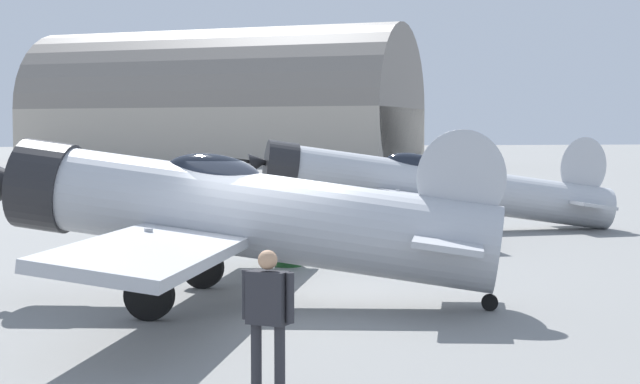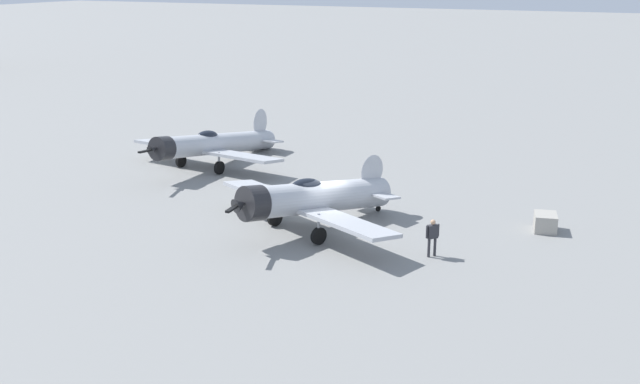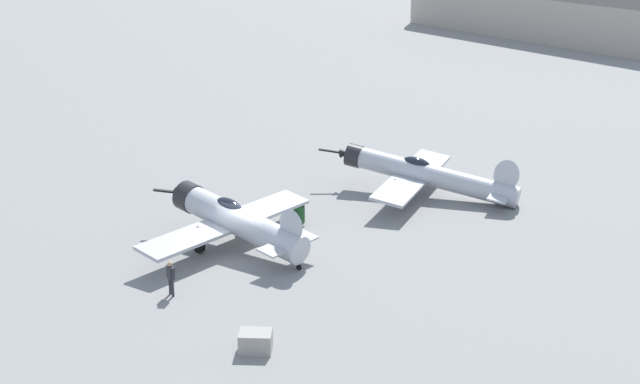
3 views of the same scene
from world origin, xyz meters
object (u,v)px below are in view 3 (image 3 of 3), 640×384
at_px(airplane_foreground, 234,220).
at_px(airplane_mid_apron, 424,174).
at_px(fuel_drum, 299,214).
at_px(ground_crew_mechanic, 171,275).
at_px(equipment_crate, 256,341).

bearing_deg(airplane_foreground, airplane_mid_apron, -102.54).
relative_size(airplane_mid_apron, fuel_drum, 13.53).
relative_size(airplane_foreground, ground_crew_mechanic, 6.41).
distance_m(equipment_crate, fuel_drum, 14.77).
bearing_deg(fuel_drum, airplane_foreground, -115.07).
relative_size(airplane_foreground, fuel_drum, 11.59).
bearing_deg(ground_crew_mechanic, airplane_foreground, 33.91).
height_order(airplane_foreground, ground_crew_mechanic, airplane_foreground).
xyz_separation_m(airplane_mid_apron, equipment_crate, (-3.47, -20.84, -0.96)).
bearing_deg(equipment_crate, fuel_drum, 99.89).
xyz_separation_m(airplane_foreground, equipment_crate, (4.65, -10.03, -1.15)).
distance_m(airplane_foreground, fuel_drum, 5.12).
bearing_deg(airplane_mid_apron, airplane_foreground, 60.04).
bearing_deg(ground_crew_mechanic, equipment_crate, -84.09).
distance_m(airplane_foreground, equipment_crate, 11.11).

